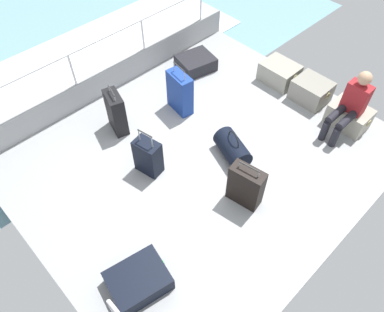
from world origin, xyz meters
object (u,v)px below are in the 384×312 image
at_px(cargo_crate_0, 279,73).
at_px(cargo_crate_2, 349,116).
at_px(passenger_seated, 351,104).
at_px(duffel_bag, 232,148).
at_px(suitcase_5, 180,92).
at_px(suitcase_1, 148,157).
at_px(suitcase_4, 116,112).
at_px(cargo_crate_1, 311,91).
at_px(suitcase_3, 196,63).
at_px(suitcase_0, 138,280).
at_px(suitcase_2, 246,186).

distance_m(cargo_crate_0, cargo_crate_2, 1.43).
bearing_deg(passenger_seated, duffel_bag, -116.62).
bearing_deg(cargo_crate_2, suitcase_5, -141.59).
relative_size(suitcase_5, duffel_bag, 1.26).
bearing_deg(suitcase_1, suitcase_4, 169.58).
relative_size(suitcase_4, duffel_bag, 1.15).
bearing_deg(suitcase_1, duffel_bag, 58.06).
xyz_separation_m(passenger_seated, suitcase_4, (-2.44, -2.50, -0.20)).
height_order(passenger_seated, duffel_bag, passenger_seated).
bearing_deg(cargo_crate_1, suitcase_3, -157.57).
distance_m(cargo_crate_2, suitcase_3, 2.80).
height_order(suitcase_0, suitcase_3, suitcase_3).
bearing_deg(cargo_crate_2, suitcase_4, -132.37).
distance_m(passenger_seated, suitcase_4, 3.50).
height_order(cargo_crate_0, suitcase_1, suitcase_1).
distance_m(suitcase_1, duffel_bag, 1.23).
height_order(cargo_crate_2, suitcase_0, cargo_crate_2).
xyz_separation_m(passenger_seated, suitcase_2, (-0.19, -2.09, -0.22)).
relative_size(cargo_crate_2, suitcase_5, 0.76).
relative_size(suitcase_0, suitcase_3, 1.03).
distance_m(cargo_crate_1, suitcase_5, 2.21).
bearing_deg(suitcase_4, suitcase_0, -31.61).
xyz_separation_m(suitcase_4, suitcase_5, (0.34, 1.01, 0.00)).
distance_m(cargo_crate_2, passenger_seated, 0.40).
relative_size(cargo_crate_0, suitcase_4, 0.83).
bearing_deg(suitcase_0, suitcase_2, 87.96).
distance_m(suitcase_2, suitcase_3, 2.95).
bearing_deg(passenger_seated, suitcase_5, -144.66).
distance_m(cargo_crate_0, suitcase_3, 1.51).
xyz_separation_m(suitcase_0, suitcase_1, (-1.21, 1.17, 0.17)).
relative_size(cargo_crate_2, duffel_bag, 0.96).
bearing_deg(suitcase_5, cargo_crate_2, 38.41).
distance_m(cargo_crate_1, cargo_crate_2, 0.76).
height_order(cargo_crate_1, cargo_crate_2, cargo_crate_1).
height_order(cargo_crate_1, suitcase_4, suitcase_4).
distance_m(cargo_crate_0, suitcase_5, 1.88).
height_order(cargo_crate_0, suitcase_5, suitcase_5).
relative_size(suitcase_1, suitcase_3, 1.06).
distance_m(suitcase_2, suitcase_5, 2.00).
bearing_deg(cargo_crate_1, suitcase_4, -121.49).
xyz_separation_m(cargo_crate_0, cargo_crate_1, (0.67, -0.01, 0.01)).
height_order(cargo_crate_1, passenger_seated, passenger_seated).
distance_m(cargo_crate_0, suitcase_2, 2.66).
bearing_deg(suitcase_1, cargo_crate_1, 76.32).
height_order(passenger_seated, suitcase_3, passenger_seated).
height_order(suitcase_5, duffel_bag, suitcase_5).
height_order(passenger_seated, suitcase_4, passenger_seated).
height_order(suitcase_3, duffel_bag, duffel_bag).
relative_size(cargo_crate_1, suitcase_1, 0.80).
bearing_deg(suitcase_4, suitcase_2, 10.30).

